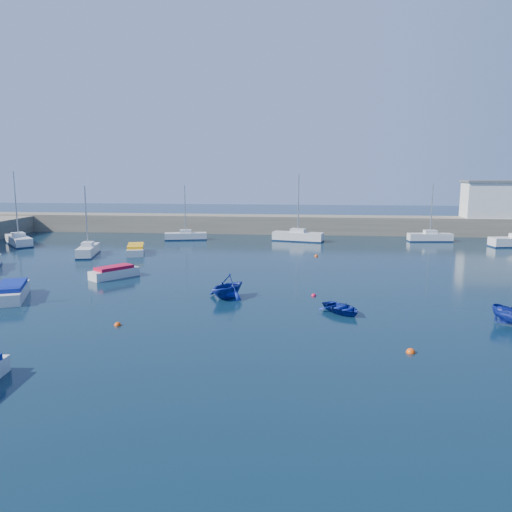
# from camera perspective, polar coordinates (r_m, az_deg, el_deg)

# --- Properties ---
(ground) EXTENTS (220.00, 220.00, 0.00)m
(ground) POSITION_cam_1_polar(r_m,az_deg,el_deg) (30.02, 0.36, -8.18)
(ground) COLOR black
(ground) RESTS_ON ground
(back_wall) EXTENTS (96.00, 4.50, 2.60)m
(back_wall) POSITION_cam_1_polar(r_m,az_deg,el_deg) (74.91, 3.81, 3.62)
(back_wall) COLOR #716856
(back_wall) RESTS_ON ground
(harbor_office) EXTENTS (10.00, 4.00, 5.00)m
(harbor_office) POSITION_cam_1_polar(r_m,az_deg,el_deg) (79.36, 26.15, 5.75)
(harbor_office) COLOR silver
(harbor_office) RESTS_ON back_wall
(sailboat_3) EXTENTS (2.86, 5.90, 7.60)m
(sailboat_3) POSITION_cam_1_polar(r_m,az_deg,el_deg) (57.95, -18.64, 0.64)
(sailboat_3) COLOR silver
(sailboat_3) RESTS_ON ground
(sailboat_4) EXTENTS (6.12, 6.53, 9.15)m
(sailboat_4) POSITION_cam_1_polar(r_m,az_deg,el_deg) (69.56, -25.49, 1.65)
(sailboat_4) COLOR silver
(sailboat_4) RESTS_ON ground
(sailboat_5) EXTENTS (5.78, 2.87, 7.37)m
(sailboat_5) POSITION_cam_1_polar(r_m,az_deg,el_deg) (68.10, -8.04, 2.29)
(sailboat_5) COLOR silver
(sailboat_5) RESTS_ON ground
(sailboat_6) EXTENTS (6.91, 3.38, 8.83)m
(sailboat_6) POSITION_cam_1_polar(r_m,az_deg,el_deg) (66.53, 4.81, 2.28)
(sailboat_6) COLOR silver
(sailboat_6) RESTS_ON ground
(sailboat_7) EXTENTS (5.82, 2.17, 7.60)m
(sailboat_7) POSITION_cam_1_polar(r_m,az_deg,el_deg) (69.88, 19.26, 2.08)
(sailboat_7) COLOR silver
(sailboat_7) RESTS_ON ground
(motorboat_0) EXTENTS (3.67, 5.44, 1.15)m
(motorboat_0) POSITION_cam_1_polar(r_m,az_deg,el_deg) (40.54, -26.13, -3.67)
(motorboat_0) COLOR silver
(motorboat_0) RESTS_ON ground
(motorboat_1) EXTENTS (3.74, 4.26, 1.04)m
(motorboat_1) POSITION_cam_1_polar(r_m,az_deg,el_deg) (45.26, -15.89, -1.80)
(motorboat_1) COLOR silver
(motorboat_1) RESTS_ON ground
(motorboat_2) EXTENTS (3.21, 5.41, 1.05)m
(motorboat_2) POSITION_cam_1_polar(r_m,az_deg,el_deg) (57.78, -13.58, 0.75)
(motorboat_2) COLOR silver
(motorboat_2) RESTS_ON ground
(dinghy_center) EXTENTS (3.63, 3.79, 0.64)m
(dinghy_center) POSITION_cam_1_polar(r_m,az_deg,el_deg) (33.38, 9.76, -5.90)
(dinghy_center) COLOR navy
(dinghy_center) RESTS_ON ground
(dinghy_left) EXTENTS (4.25, 4.40, 1.78)m
(dinghy_left) POSITION_cam_1_polar(r_m,az_deg,el_deg) (36.65, -3.28, -3.45)
(dinghy_left) COLOR navy
(dinghy_left) RESTS_ON ground
(buoy_0) EXTENTS (0.43, 0.43, 0.43)m
(buoy_0) POSITION_cam_1_polar(r_m,az_deg,el_deg) (31.56, -15.53, -7.65)
(buoy_0) COLOR #DD450B
(buoy_0) RESTS_ON ground
(buoy_1) EXTENTS (0.38, 0.38, 0.38)m
(buoy_1) POSITION_cam_1_polar(r_m,az_deg,el_deg) (37.59, 6.61, -4.56)
(buoy_1) COLOR #BB0E2D
(buoy_1) RESTS_ON ground
(buoy_3) EXTENTS (0.41, 0.41, 0.41)m
(buoy_3) POSITION_cam_1_polar(r_m,az_deg,el_deg) (54.86, 6.91, -0.04)
(buoy_3) COLOR #DD450B
(buoy_3) RESTS_ON ground
(buoy_5) EXTENTS (0.48, 0.48, 0.48)m
(buoy_5) POSITION_cam_1_polar(r_m,az_deg,el_deg) (27.28, 17.26, -10.51)
(buoy_5) COLOR #DD450B
(buoy_5) RESTS_ON ground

